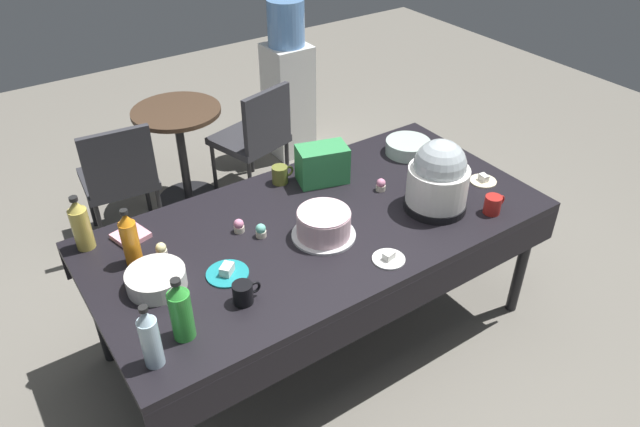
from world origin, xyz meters
name	(u,v)px	position (x,y,z in m)	size (l,w,h in m)	color
ground	(320,331)	(0.00, 0.00, 0.00)	(9.00, 9.00, 0.00)	slate
potluck_table	(320,232)	(0.00, 0.00, 0.69)	(2.20, 1.10, 0.75)	black
frosted_layer_cake	(324,225)	(-0.05, -0.10, 0.82)	(0.30, 0.30, 0.14)	silver
slow_cooker	(438,178)	(0.54, -0.22, 0.92)	(0.31, 0.31, 0.37)	black
glass_salad_bowl	(408,147)	(0.80, 0.28, 0.79)	(0.26, 0.26, 0.08)	#B2C6BC
ceramic_snack_bowl	(157,280)	(-0.82, 0.00, 0.79)	(0.25, 0.25, 0.08)	silver
dessert_plate_cream	(483,180)	(0.93, -0.19, 0.76)	(0.14, 0.14, 0.04)	beige
dessert_plate_white	(389,258)	(0.09, -0.41, 0.76)	(0.15, 0.15, 0.04)	white
dessert_plate_teal	(227,272)	(-0.55, -0.09, 0.76)	(0.19, 0.19, 0.05)	teal
cupcake_berry	(381,185)	(0.42, 0.06, 0.78)	(0.05, 0.05, 0.07)	beige
cupcake_cocoa	(239,226)	(-0.36, 0.15, 0.78)	(0.05, 0.05, 0.07)	beige
cupcake_lemon	(161,250)	(-0.73, 0.19, 0.78)	(0.05, 0.05, 0.07)	beige
cupcake_mint	(261,231)	(-0.29, 0.06, 0.78)	(0.05, 0.05, 0.07)	beige
soda_bottle_orange_juice	(130,239)	(-0.85, 0.21, 0.88)	(0.07, 0.07, 0.28)	orange
soda_bottle_water	(150,338)	(-0.98, -0.38, 0.88)	(0.07, 0.07, 0.28)	silver
soda_bottle_ginger_ale	(81,225)	(-0.99, 0.44, 0.87)	(0.08, 0.08, 0.27)	gold
soda_bottle_lime_soda	(181,311)	(-0.84, -0.32, 0.88)	(0.09, 0.09, 0.28)	green
coffee_mug_olive	(280,175)	(0.03, 0.42, 0.80)	(0.13, 0.08, 0.09)	olive
coffee_mug_black	(243,293)	(-0.57, -0.28, 0.80)	(0.12, 0.08, 0.09)	black
coffee_mug_red	(493,205)	(0.75, -0.41, 0.80)	(0.12, 0.08, 0.09)	#B2231E
soda_carton	(322,164)	(0.23, 0.31, 0.85)	(0.26, 0.16, 0.20)	#338C4C
paper_napkin_stack	(131,236)	(-0.80, 0.39, 0.76)	(0.14, 0.14, 0.02)	pink
maroon_chair_left	(119,175)	(-0.56, 1.42, 0.49)	(0.48, 0.48, 0.85)	#333338
maroon_chair_right	(256,134)	(0.42, 1.42, 0.49)	(0.54, 0.54, 0.85)	#333338
round_cafe_table	(180,139)	(-0.05, 1.65, 0.50)	(0.60, 0.60, 0.72)	#473323
water_cooler	(288,84)	(0.96, 1.86, 0.59)	(0.32, 0.32, 1.24)	silver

